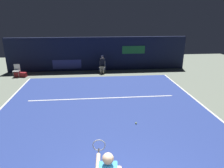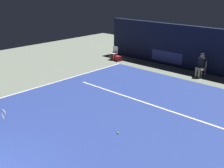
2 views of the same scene
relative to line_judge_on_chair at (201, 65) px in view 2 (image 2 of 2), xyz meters
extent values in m
plane|color=gray|center=(-0.28, -7.21, -0.69)|extent=(28.43, 28.43, 0.00)
cube|color=navy|center=(-0.28, -7.21, -0.68)|extent=(9.74, 12.39, 0.01)
cube|color=white|center=(-5.10, -7.21, -0.67)|extent=(0.10, 12.39, 0.01)
cube|color=white|center=(-0.28, -5.05, -0.67)|extent=(7.60, 0.10, 0.01)
cube|color=#141933|center=(-0.28, 0.96, 0.61)|extent=(13.95, 0.30, 2.60)
cube|color=navy|center=(-2.72, 0.80, -0.14)|extent=(2.20, 0.04, 0.70)
torus|color=#B2B2B7|center=(-0.64, -11.05, 0.66)|extent=(0.30, 0.05, 0.30)
cube|color=white|center=(0.00, 0.01, -0.23)|extent=(0.49, 0.45, 0.04)
cube|color=white|center=(0.03, 0.21, 0.00)|extent=(0.42, 0.08, 0.42)
cylinder|color=#B2B2B7|center=(-0.21, -0.13, -0.46)|extent=(0.03, 0.03, 0.46)
cylinder|color=#B2B2B7|center=(0.17, -0.18, -0.46)|extent=(0.03, 0.03, 0.46)
cylinder|color=#B2B2B7|center=(-0.16, 0.21, -0.46)|extent=(0.03, 0.03, 0.46)
cylinder|color=#B2B2B7|center=(0.21, 0.16, -0.46)|extent=(0.03, 0.03, 0.46)
cube|color=tan|center=(-0.01, -0.06, -0.19)|extent=(0.37, 0.44, 0.14)
cylinder|color=tan|center=(-0.12, -0.23, -0.46)|extent=(0.11, 0.11, 0.46)
cylinder|color=tan|center=(0.06, -0.25, -0.46)|extent=(0.11, 0.11, 0.46)
cube|color=black|center=(0.01, 0.05, 0.14)|extent=(0.37, 0.26, 0.52)
sphere|color=#DBAD89|center=(0.01, 0.05, 0.52)|extent=(0.20, 0.20, 0.20)
cylinder|color=#141933|center=(0.01, 0.05, 0.61)|extent=(0.19, 0.19, 0.04)
cube|color=white|center=(-6.12, -0.46, -0.25)|extent=(0.45, 0.41, 0.04)
cube|color=white|center=(-6.12, -0.26, -0.02)|extent=(0.42, 0.04, 0.42)
cylinder|color=#B2B2B7|center=(-6.31, -0.62, -0.47)|extent=(0.03, 0.03, 0.44)
cylinder|color=#B2B2B7|center=(-5.94, -0.63, -0.47)|extent=(0.03, 0.03, 0.44)
cylinder|color=#B2B2B7|center=(-6.30, -0.28, -0.47)|extent=(0.03, 0.03, 0.44)
cylinder|color=#B2B2B7|center=(-5.93, -0.29, -0.47)|extent=(0.03, 0.03, 0.44)
sphere|color=#CCE033|center=(0.94, -7.88, -0.64)|extent=(0.07, 0.07, 0.07)
cube|color=maroon|center=(-5.86, -0.46, -0.53)|extent=(0.89, 0.48, 0.32)
camera|label=1|loc=(-0.72, -15.03, 3.47)|focal=32.73mm
camera|label=2|loc=(6.72, -14.37, 4.21)|focal=45.75mm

